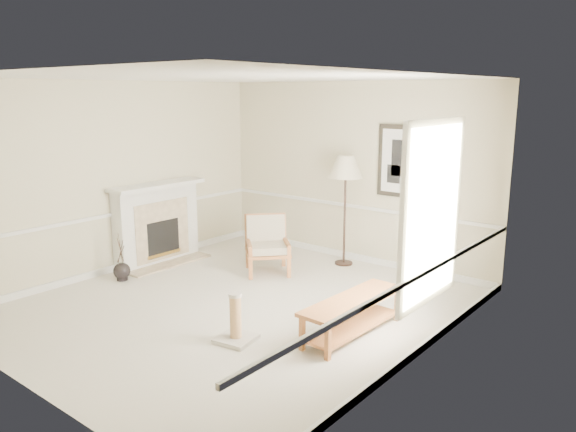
% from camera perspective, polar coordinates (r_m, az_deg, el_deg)
% --- Properties ---
extents(ground, '(5.50, 5.50, 0.00)m').
position_cam_1_polar(ground, '(7.45, -5.23, -9.03)').
color(ground, silver).
rests_on(ground, ground).
extents(room, '(5.04, 5.54, 2.92)m').
position_cam_1_polar(room, '(6.95, -4.27, 5.34)').
color(room, beige).
rests_on(room, ground).
extents(fireplace, '(0.64, 1.64, 1.31)m').
position_cam_1_polar(fireplace, '(9.32, -13.14, -0.77)').
color(fireplace, white).
rests_on(fireplace, ground).
extents(floor_vase, '(0.25, 0.25, 0.73)m').
position_cam_1_polar(floor_vase, '(8.68, -16.52, -5.42)').
color(floor_vase, black).
rests_on(floor_vase, ground).
extents(armchair, '(0.95, 0.95, 0.87)m').
position_cam_1_polar(armchair, '(8.68, -2.16, -2.62)').
color(armchair, '#996431').
rests_on(armchair, ground).
extents(floor_lamp, '(0.67, 0.67, 1.77)m').
position_cam_1_polar(floor_lamp, '(8.84, 5.88, 4.71)').
color(floor_lamp, black).
rests_on(floor_lamp, ground).
extents(bench, '(0.52, 1.53, 0.43)m').
position_cam_1_polar(bench, '(6.52, 6.61, -9.54)').
color(bench, '#996431').
rests_on(bench, ground).
extents(scratching_post, '(0.46, 0.46, 0.57)m').
position_cam_1_polar(scratching_post, '(6.39, -5.33, -11.08)').
color(scratching_post, beige).
rests_on(scratching_post, ground).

